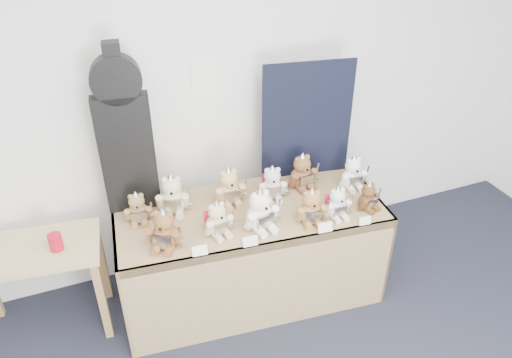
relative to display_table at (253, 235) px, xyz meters
name	(u,v)px	position (x,y,z in m)	size (l,w,h in m)	color
room_shell	(206,78)	(-0.09, 0.62, 0.91)	(6.00, 6.00, 6.00)	silver
display_table	(253,235)	(0.00, 0.00, 0.00)	(1.87, 0.92, 0.75)	olive
side_table	(35,263)	(-1.38, 0.27, -0.02)	(0.88, 0.56, 0.69)	tan
guitar_case	(124,133)	(-0.70, 0.40, 0.71)	(0.35, 0.14, 1.12)	black
navy_board	(307,121)	(0.55, 0.36, 0.59)	(0.65, 0.02, 0.87)	black
red_cup	(56,242)	(-1.23, 0.20, 0.16)	(0.08, 0.08, 0.11)	#B30B24
teddy_front_far_left	(164,231)	(-0.60, -0.09, 0.28)	(0.23, 0.24, 0.29)	brown
teddy_front_left	(218,220)	(-0.27, -0.08, 0.26)	(0.21, 0.19, 0.26)	beige
teddy_front_centre	(260,211)	(0.00, -0.12, 0.28)	(0.26, 0.22, 0.31)	white
teddy_front_right	(311,208)	(0.32, -0.19, 0.27)	(0.22, 0.19, 0.27)	olive
teddy_front_far_right	(337,203)	(0.51, -0.19, 0.26)	(0.20, 0.16, 0.24)	silver
teddy_front_end	(368,197)	(0.75, -0.20, 0.25)	(0.18, 0.17, 0.22)	brown
teddy_back_left	(172,196)	(-0.47, 0.25, 0.28)	(0.25, 0.23, 0.30)	beige
teddy_back_centre_left	(229,188)	(-0.09, 0.21, 0.28)	(0.24, 0.19, 0.29)	tan
teddy_back_centre_right	(272,184)	(0.20, 0.16, 0.27)	(0.22, 0.20, 0.27)	silver
teddy_back_right	(302,173)	(0.45, 0.20, 0.28)	(0.24, 0.20, 0.29)	brown
teddy_back_end	(353,174)	(0.79, 0.07, 0.27)	(0.22, 0.18, 0.27)	white
teddy_back_far_left	(138,209)	(-0.71, 0.22, 0.26)	(0.20, 0.17, 0.24)	olive
entry_card_a	(200,251)	(-0.43, -0.24, 0.20)	(0.09, 0.00, 0.07)	white
entry_card_b	(250,241)	(-0.12, -0.27, 0.20)	(0.09, 0.00, 0.07)	white
entry_card_c	(325,227)	(0.36, -0.32, 0.20)	(0.10, 0.00, 0.07)	white
entry_card_d	(365,221)	(0.63, -0.35, 0.19)	(0.08, 0.00, 0.06)	white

